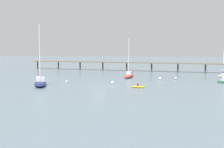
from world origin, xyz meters
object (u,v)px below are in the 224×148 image
(mooring_buoy_outer, at_px, (176,78))
(mooring_buoy_mid, at_px, (112,83))
(dinghy_yellow, at_px, (138,87))
(sailboat_navy, at_px, (40,82))
(mooring_buoy_inner, at_px, (67,82))
(sailboat_red, at_px, (129,75))
(mooring_buoy_near, at_px, (160,79))
(pier, at_px, (159,61))

(mooring_buoy_outer, bearing_deg, mooring_buoy_mid, -138.59)
(dinghy_yellow, distance_m, mooring_buoy_outer, 19.73)
(sailboat_navy, height_order, mooring_buoy_inner, sailboat_navy)
(mooring_buoy_inner, bearing_deg, dinghy_yellow, -16.44)
(sailboat_red, relative_size, mooring_buoy_mid, 15.02)
(sailboat_red, relative_size, mooring_buoy_outer, 18.65)
(mooring_buoy_mid, xyz_separation_m, mooring_buoy_inner, (-11.34, 0.38, -0.08))
(dinghy_yellow, bearing_deg, mooring_buoy_inner, 163.56)
(sailboat_navy, relative_size, mooring_buoy_near, 18.42)
(sailboat_red, height_order, dinghy_yellow, sailboat_red)
(pier, bearing_deg, mooring_buoy_outer, -77.89)
(mooring_buoy_inner, relative_size, mooring_buoy_near, 0.76)
(sailboat_red, xyz_separation_m, dinghy_yellow, (4.55, -20.80, -0.55))
(mooring_buoy_mid, bearing_deg, sailboat_navy, -159.83)
(pier, height_order, mooring_buoy_mid, pier)
(pier, height_order, sailboat_red, sailboat_red)
(dinghy_yellow, bearing_deg, mooring_buoy_mid, 142.92)
(mooring_buoy_inner, height_order, mooring_buoy_near, mooring_buoy_near)
(dinghy_yellow, bearing_deg, mooring_buoy_outer, 65.02)
(dinghy_yellow, height_order, mooring_buoy_mid, dinghy_yellow)
(dinghy_yellow, bearing_deg, sailboat_navy, -177.86)
(sailboat_navy, relative_size, mooring_buoy_inner, 24.24)
(mooring_buoy_outer, xyz_separation_m, mooring_buoy_mid, (-14.77, -13.02, 0.07))
(dinghy_yellow, distance_m, mooring_buoy_near, 16.57)
(pier, height_order, mooring_buoy_inner, pier)
(sailboat_red, bearing_deg, mooring_buoy_mid, -96.74)
(sailboat_navy, height_order, mooring_buoy_outer, sailboat_navy)
(mooring_buoy_mid, bearing_deg, mooring_buoy_outer, 41.41)
(pier, relative_size, mooring_buoy_mid, 100.64)
(sailboat_navy, xyz_separation_m, dinghy_yellow, (21.90, 0.82, -0.60))
(mooring_buoy_outer, xyz_separation_m, mooring_buoy_near, (-4.10, -1.86, 0.08))
(sailboat_red, distance_m, dinghy_yellow, 21.30)
(pier, bearing_deg, mooring_buoy_near, -87.52)
(sailboat_navy, bearing_deg, mooring_buoy_mid, 20.17)
(sailboat_red, height_order, mooring_buoy_inner, sailboat_red)
(pier, bearing_deg, mooring_buoy_inner, -119.37)
(mooring_buoy_outer, bearing_deg, mooring_buoy_near, -155.56)
(dinghy_yellow, xyz_separation_m, mooring_buoy_inner, (-17.77, 5.24, 0.08))
(sailboat_navy, distance_m, mooring_buoy_mid, 16.48)
(mooring_buoy_outer, height_order, mooring_buoy_near, mooring_buoy_near)
(dinghy_yellow, height_order, mooring_buoy_inner, dinghy_yellow)
(sailboat_red, relative_size, mooring_buoy_near, 14.73)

